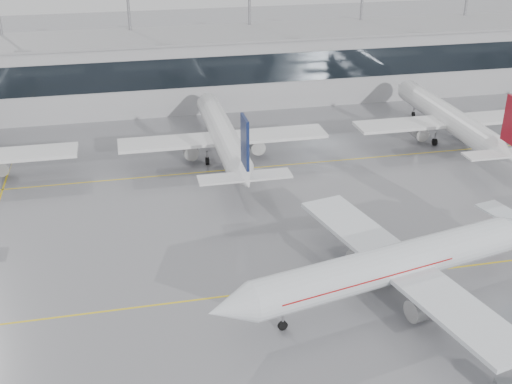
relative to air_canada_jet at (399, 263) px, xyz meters
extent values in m
plane|color=gray|center=(-10.41, 3.53, -3.81)|extent=(320.00, 320.00, 0.00)
cube|color=yellow|center=(-10.41, 3.53, -3.80)|extent=(120.00, 0.25, 0.01)
cube|color=yellow|center=(-10.41, 33.53, -3.80)|extent=(120.00, 0.25, 0.01)
cube|color=#9F9FA3|center=(-10.41, 65.53, 2.19)|extent=(180.00, 15.00, 12.00)
cube|color=black|center=(-10.41, 57.98, 3.69)|extent=(180.00, 0.20, 5.00)
cube|color=gray|center=(-10.41, 65.53, 8.39)|extent=(182.00, 16.00, 0.40)
cylinder|color=gray|center=(-43.41, 71.53, 7.19)|extent=(0.50, 0.50, 22.00)
cylinder|color=gray|center=(-21.41, 71.53, 7.19)|extent=(0.50, 0.50, 22.00)
cylinder|color=gray|center=(0.59, 71.53, 7.19)|extent=(0.50, 0.50, 22.00)
cylinder|color=gray|center=(22.59, 71.53, 7.19)|extent=(0.50, 0.50, 22.00)
cylinder|color=gray|center=(44.59, 71.53, 7.19)|extent=(0.50, 0.50, 22.00)
cylinder|color=silver|center=(-1.24, -0.28, 0.07)|extent=(28.06, 9.61, 3.66)
cone|color=silver|center=(-16.83, -3.73, 0.07)|extent=(4.70, 4.44, 3.66)
cube|color=silver|center=(0.22, 0.05, -0.33)|extent=(11.42, 30.62, 0.45)
cylinder|color=gray|center=(0.77, -4.75, -1.83)|extent=(3.97, 2.83, 2.10)
cylinder|color=gray|center=(-1.30, 4.63, -1.83)|extent=(3.97, 2.83, 2.10)
cylinder|color=gray|center=(-11.94, -2.65, -2.56)|extent=(0.20, 0.20, 1.60)
cylinder|color=black|center=(-11.94, -2.65, -3.36)|extent=(0.94, 0.49, 0.90)
cylinder|color=gray|center=(1.76, -2.27, -2.46)|extent=(0.24, 0.24, 1.60)
cylinder|color=black|center=(1.76, -2.27, -3.26)|extent=(1.17, 0.68, 1.10)
cylinder|color=gray|center=(0.64, 2.80, -2.46)|extent=(0.24, 0.24, 1.60)
cylinder|color=black|center=(0.64, 2.80, -3.26)|extent=(1.17, 0.68, 1.10)
cube|color=#B70F0F|center=(-4.17, -0.92, 0.27)|extent=(18.37, 7.50, 0.12)
cylinder|color=gray|center=(-40.61, 37.53, -1.91)|extent=(2.10, 3.60, 2.10)
cylinder|color=white|center=(-10.41, 38.53, -0.01)|extent=(3.59, 27.36, 3.59)
cone|color=white|center=(-10.41, 54.21, -0.01)|extent=(3.59, 4.00, 3.59)
cone|color=white|center=(-10.41, 22.05, -0.01)|extent=(3.59, 5.60, 3.59)
cube|color=white|center=(-10.41, 37.03, -0.41)|extent=(29.64, 5.00, 0.45)
cube|color=white|center=(-10.41, 21.85, 0.29)|extent=(11.40, 2.80, 0.25)
cube|color=#0F1B45|center=(-10.41, 21.65, 4.85)|extent=(0.35, 3.60, 6.12)
cylinder|color=gray|center=(-15.21, 37.53, -1.91)|extent=(2.10, 3.60, 2.10)
cylinder|color=gray|center=(-5.61, 37.53, -1.91)|extent=(2.10, 3.60, 2.10)
cylinder|color=gray|center=(-10.41, 49.21, -2.58)|extent=(0.20, 0.20, 1.56)
cylinder|color=black|center=(-10.41, 49.21, -3.36)|extent=(0.30, 0.90, 0.90)
cylinder|color=gray|center=(-13.01, 36.03, -2.48)|extent=(0.24, 0.24, 1.56)
cylinder|color=black|center=(-13.01, 36.03, -3.26)|extent=(0.45, 1.10, 1.10)
cylinder|color=gray|center=(-7.81, 36.03, -2.48)|extent=(0.24, 0.24, 1.56)
cylinder|color=black|center=(-7.81, 36.03, -3.26)|extent=(0.45, 1.10, 1.10)
cylinder|color=white|center=(24.59, 38.53, -0.01)|extent=(3.59, 27.36, 3.59)
cone|color=white|center=(24.59, 54.21, -0.01)|extent=(3.59, 4.00, 3.59)
cone|color=white|center=(24.59, 22.05, -0.01)|extent=(3.59, 5.60, 3.59)
cube|color=white|center=(24.59, 37.03, -0.41)|extent=(29.64, 5.00, 0.45)
cube|color=white|center=(24.59, 21.85, 0.29)|extent=(11.40, 2.80, 0.25)
cylinder|color=gray|center=(19.79, 37.53, -1.91)|extent=(2.10, 3.60, 2.10)
cylinder|color=gray|center=(29.39, 37.53, -1.91)|extent=(2.10, 3.60, 2.10)
cylinder|color=gray|center=(24.59, 49.21, -2.58)|extent=(0.20, 0.20, 1.56)
cylinder|color=black|center=(24.59, 49.21, -3.36)|extent=(0.30, 0.90, 0.90)
cylinder|color=gray|center=(21.99, 36.03, -2.48)|extent=(0.24, 0.24, 1.56)
cylinder|color=black|center=(21.99, 36.03, -3.26)|extent=(0.45, 1.10, 1.10)
cylinder|color=gray|center=(27.19, 36.03, -2.48)|extent=(0.24, 0.24, 1.56)
cylinder|color=black|center=(27.19, 36.03, -3.26)|extent=(0.45, 1.10, 1.10)
camera|label=1|loc=(-24.17, -47.44, 32.09)|focal=45.00mm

